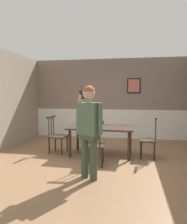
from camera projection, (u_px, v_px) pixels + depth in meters
name	position (u px, v px, depth m)	size (l,w,h in m)	color
ground_plane	(95.00, 162.00, 5.10)	(6.52, 6.52, 0.00)	#846042
room_back_partition	(109.00, 100.00, 7.90)	(5.64, 0.17, 2.88)	gray
dining_table	(101.00, 130.00, 5.63)	(1.70, 0.96, 0.75)	#38281E
chair_near_window	(57.00, 135.00, 5.90)	(0.50, 0.50, 1.01)	#2D2319
chair_by_doorway	(95.00, 144.00, 4.81)	(0.45, 0.45, 1.03)	#2D2319
chair_at_table_head	(149.00, 139.00, 5.39)	(0.44, 0.44, 1.05)	#2D2319
person_figure	(89.00, 125.00, 4.01)	(0.54, 0.40, 1.76)	#3A493A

